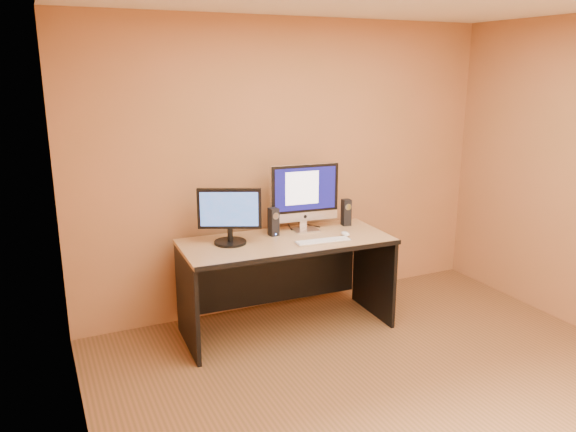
# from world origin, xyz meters

# --- Properties ---
(floor) EXTENTS (4.00, 4.00, 0.00)m
(floor) POSITION_xyz_m (0.00, 0.00, 0.00)
(floor) COLOR brown
(floor) RESTS_ON ground
(walls) EXTENTS (4.00, 4.00, 2.60)m
(walls) POSITION_xyz_m (0.00, 0.00, 1.30)
(walls) COLOR #AB6C45
(walls) RESTS_ON ground
(desk) EXTENTS (1.76, 0.83, 0.80)m
(desk) POSITION_xyz_m (-0.30, 1.45, 0.40)
(desk) COLOR tan
(desk) RESTS_ON ground
(imac) EXTENTS (0.63, 0.28, 0.59)m
(imac) POSITION_xyz_m (-0.03, 1.64, 1.10)
(imac) COLOR #B8B8BD
(imac) RESTS_ON desk
(second_monitor) EXTENTS (0.58, 0.45, 0.45)m
(second_monitor) POSITION_xyz_m (-0.75, 1.55, 1.02)
(second_monitor) COLOR black
(second_monitor) RESTS_ON desk
(speaker_left) EXTENTS (0.08, 0.09, 0.24)m
(speaker_left) POSITION_xyz_m (-0.34, 1.61, 0.92)
(speaker_left) COLOR black
(speaker_left) RESTS_ON desk
(speaker_right) EXTENTS (0.08, 0.08, 0.24)m
(speaker_right) POSITION_xyz_m (0.38, 1.63, 0.92)
(speaker_right) COLOR black
(speaker_right) RESTS_ON desk
(keyboard) EXTENTS (0.47, 0.17, 0.02)m
(keyboard) POSITION_xyz_m (-0.05, 1.26, 0.81)
(keyboard) COLOR silver
(keyboard) RESTS_ON desk
(mouse) EXTENTS (0.07, 0.12, 0.04)m
(mouse) POSITION_xyz_m (0.20, 1.34, 0.82)
(mouse) COLOR white
(mouse) RESTS_ON desk
(cable_a) EXTENTS (0.12, 0.21, 0.01)m
(cable_a) POSITION_xyz_m (0.07, 1.76, 0.80)
(cable_a) COLOR black
(cable_a) RESTS_ON desk
(cable_b) EXTENTS (0.06, 0.19, 0.01)m
(cable_b) POSITION_xyz_m (-0.11, 1.77, 0.80)
(cable_b) COLOR black
(cable_b) RESTS_ON desk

